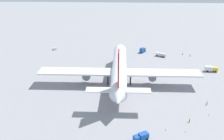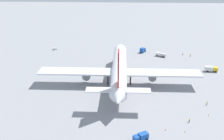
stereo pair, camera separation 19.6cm
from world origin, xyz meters
name	(u,v)px [view 1 (the left image)]	position (x,y,z in m)	size (l,w,h in m)	color
ground_plane	(119,82)	(0.00, 0.00, 0.00)	(600.00, 600.00, 0.00)	gray
airliner	(119,69)	(-1.25, -0.01, 7.56)	(71.47, 78.87, 25.24)	silver
service_truck_0	(161,54)	(41.65, -25.93, 1.30)	(5.16, 6.84, 2.37)	white
service_truck_1	(141,137)	(-47.21, -8.66, 1.43)	(4.60, 5.64, 2.55)	#194CA5
service_truck_2	(142,50)	(49.51, -14.46, 1.68)	(5.65, 4.46, 3.23)	#194CA5
service_truck_3	(211,69)	(17.02, -50.52, 1.60)	(3.08, 6.88, 2.90)	yellow
baggage_cart_0	(54,49)	(52.14, 46.56, 0.81)	(3.21, 2.80, 1.49)	#595B60
ground_worker_0	(207,103)	(-21.25, -37.82, 0.89)	(0.44, 0.44, 1.74)	#3F3F47
ground_worker_1	(189,120)	(-35.06, -27.46, 0.90)	(0.55, 0.55, 1.77)	black
ground_worker_3	(183,54)	(45.30, -40.61, 0.81)	(0.40, 0.40, 1.61)	black
ground_worker_4	(190,55)	(42.67, -44.91, 0.83)	(0.52, 0.52, 1.64)	black
traffic_cone_0	(165,130)	(-40.95, -17.71, 0.28)	(0.36, 0.36, 0.55)	orange
traffic_cone_1	(185,131)	(-41.68, -24.59, 0.28)	(0.36, 0.36, 0.55)	orange
traffic_cone_2	(209,115)	(-29.87, -36.21, 0.28)	(0.36, 0.36, 0.55)	orange
traffic_cone_3	(165,59)	(35.61, -27.85, 0.28)	(0.36, 0.36, 0.55)	orange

